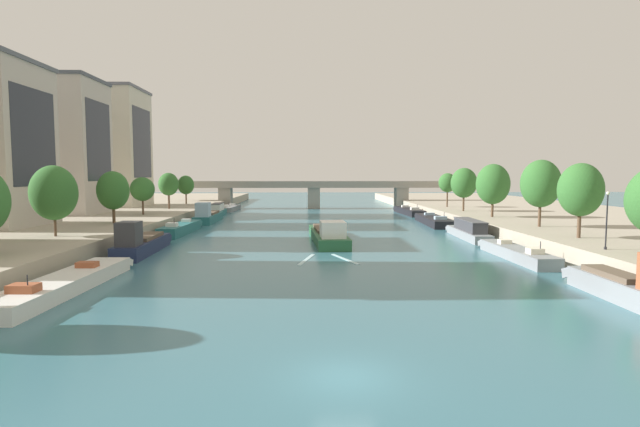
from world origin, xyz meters
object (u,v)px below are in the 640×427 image
at_px(moored_boat_right_midway, 409,211).
at_px(moored_boat_left_far, 65,283).
at_px(tree_right_third, 464,183).
at_px(moored_boat_right_end, 516,253).
at_px(tree_right_midway, 493,184).
at_px(barge_midriver, 328,234).
at_px(tree_right_distant, 541,184).
at_px(moored_boat_left_gap_after, 218,210).
at_px(tree_right_far, 581,190).
at_px(tree_left_second, 186,185).
at_px(moored_boat_left_lone, 181,228).
at_px(moored_boat_left_downstream, 231,208).
at_px(tree_left_distant, 113,191).
at_px(tree_right_by_lamp, 447,183).
at_px(moored_boat_left_near, 208,216).
at_px(bridge_far, 314,191).
at_px(tree_left_third, 142,189).
at_px(moored_boat_left_upstream, 141,243).
at_px(moored_boat_right_upstream, 434,220).
at_px(moored_boat_right_downstream, 625,285).
at_px(tree_left_far, 169,184).
at_px(lamppost_right_bank, 607,218).
at_px(tree_left_past_mid, 54,193).

bearing_deg(moored_boat_right_midway, moored_boat_left_far, -119.89).
height_order(moored_boat_right_midway, tree_right_third, tree_right_third).
height_order(moored_boat_right_end, tree_right_midway, tree_right_midway).
relative_size(barge_midriver, tree_right_distant, 2.25).
xyz_separation_m(moored_boat_left_gap_after, tree_right_far, (43.06, -49.16, 5.47)).
xyz_separation_m(tree_left_second, tree_right_midway, (51.12, -32.39, 0.79)).
relative_size(moored_boat_left_lone, moored_boat_right_end, 1.03).
xyz_separation_m(moored_boat_left_lone, tree_right_distant, (43.86, -10.52, 6.19)).
relative_size(moored_boat_left_downstream, tree_left_distant, 1.94).
bearing_deg(moored_boat_left_gap_after, moored_boat_left_downstream, 88.70).
bearing_deg(tree_right_by_lamp, moored_boat_right_midway, 128.65).
relative_size(moored_boat_left_near, bridge_far, 0.21).
relative_size(tree_left_third, tree_left_second, 0.97).
bearing_deg(moored_boat_left_lone, tree_left_second, 102.62).
height_order(tree_left_third, tree_left_second, tree_left_second).
height_order(moored_boat_left_upstream, tree_right_far, tree_right_far).
relative_size(moored_boat_right_upstream, tree_right_far, 2.35).
xyz_separation_m(moored_boat_left_near, moored_boat_right_end, (36.16, -36.31, -0.46)).
distance_m(tree_left_third, tree_right_midway, 51.15).
distance_m(barge_midriver, moored_boat_right_downstream, 32.60).
xyz_separation_m(moored_boat_left_gap_after, tree_left_far, (-7.10, -8.10, 5.20)).
distance_m(tree_right_third, bridge_far, 41.97).
relative_size(moored_boat_right_end, tree_right_far, 1.90).
height_order(moored_boat_left_upstream, moored_boat_left_lone, moored_boat_left_upstream).
xyz_separation_m(moored_boat_left_far, tree_right_midway, (42.74, 35.35, 6.01)).
height_order(moored_boat_left_gap_after, tree_left_second, tree_left_second).
height_order(moored_boat_left_near, moored_boat_right_downstream, moored_boat_left_near).
distance_m(moored_boat_right_midway, tree_right_far, 52.38).
bearing_deg(bridge_far, moored_boat_right_downstream, -77.82).
bearing_deg(lamppost_right_bank, barge_midriver, 139.10).
xyz_separation_m(moored_boat_left_far, tree_left_distant, (-7.51, 27.88, 5.40)).
height_order(moored_boat_right_upstream, tree_left_past_mid, tree_left_past_mid).
distance_m(moored_boat_left_lone, tree_left_far, 22.51).
height_order(tree_right_third, lamppost_right_bank, tree_right_third).
xyz_separation_m(moored_boat_right_end, tree_right_far, (6.19, 0.43, 5.90)).
bearing_deg(moored_boat_right_midway, moored_boat_left_lone, -140.11).
xyz_separation_m(barge_midriver, bridge_far, (-0.92, 57.06, 3.20)).
height_order(tree_left_distant, tree_left_far, tree_left_distant).
distance_m(moored_boat_left_downstream, tree_right_far, 76.03).
relative_size(tree_right_midway, bridge_far, 0.12).
height_order(moored_boat_left_gap_after, moored_boat_left_downstream, moored_boat_left_gap_after).
distance_m(moored_boat_left_lone, bridge_far, 51.63).
bearing_deg(moored_boat_right_end, tree_left_second, 128.56).
xyz_separation_m(moored_boat_right_downstream, lamppost_right_bank, (4.20, 8.93, 3.43)).
distance_m(tree_left_far, tree_right_midway, 53.73).
bearing_deg(tree_left_past_mid, tree_left_second, 90.30).
bearing_deg(moored_boat_right_downstream, tree_right_far, 69.48).
bearing_deg(tree_right_third, bridge_far, 125.39).
xyz_separation_m(moored_boat_left_near, tree_right_third, (42.31, -1.49, 5.51)).
relative_size(moored_boat_left_upstream, tree_left_distant, 2.03).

